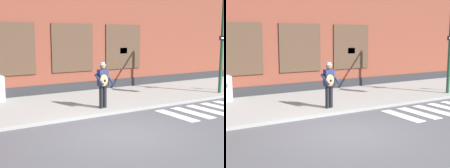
{
  "view_description": "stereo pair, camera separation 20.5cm",
  "coord_description": "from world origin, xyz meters",
  "views": [
    {
      "loc": [
        -4.82,
        -7.31,
        2.78
      ],
      "look_at": [
        1.07,
        2.27,
        1.07
      ],
      "focal_mm": 50.0,
      "sensor_mm": 36.0,
      "label": 1
    },
    {
      "loc": [
        -4.64,
        -7.42,
        2.78
      ],
      "look_at": [
        1.07,
        2.27,
        1.07
      ],
      "focal_mm": 50.0,
      "sensor_mm": 36.0,
      "label": 2
    }
  ],
  "objects": [
    {
      "name": "crosswalk",
      "position": [
        5.16,
        0.67,
        0.01
      ],
      "size": [
        5.2,
        1.9,
        0.01
      ],
      "color": "silver",
      "rests_on": "ground"
    },
    {
      "name": "busker",
      "position": [
        0.92,
        2.65,
        1.09
      ],
      "size": [
        0.74,
        0.57,
        1.72
      ],
      "color": "black",
      "rests_on": "sidewalk"
    },
    {
      "name": "building_backdrop",
      "position": [
        -0.0,
        8.55,
        4.2
      ],
      "size": [
        28.0,
        4.06,
        8.42
      ],
      "color": "brown",
      "rests_on": "ground"
    },
    {
      "name": "ground_plane",
      "position": [
        0.0,
        0.0,
        0.0
      ],
      "size": [
        160.0,
        160.0,
        0.0
      ],
      "primitive_type": "plane",
      "color": "#4C4C51"
    },
    {
      "name": "sidewalk",
      "position": [
        0.0,
        4.27,
        0.06
      ],
      "size": [
        28.0,
        4.58,
        0.12
      ],
      "color": "gray",
      "rests_on": "ground"
    }
  ]
}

